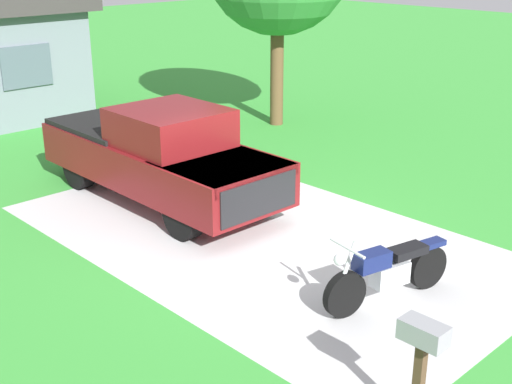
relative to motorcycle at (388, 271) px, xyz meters
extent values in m
plane|color=green|center=(0.24, 2.78, -0.47)|extent=(80.00, 80.00, 0.00)
cube|color=#BDBDBD|center=(0.24, 2.78, -0.47)|extent=(5.21, 8.91, 0.01)
cylinder|color=black|center=(-0.74, 0.16, -0.14)|extent=(0.67, 0.25, 0.66)
cylinder|color=black|center=(0.77, -0.16, -0.14)|extent=(0.67, 0.25, 0.66)
cube|color=silver|center=(0.04, -0.01, -0.05)|extent=(0.60, 0.37, 0.32)
cube|color=#141E51|center=(-0.30, 0.06, 0.25)|extent=(0.56, 0.36, 0.24)
cube|color=black|center=(0.33, -0.07, 0.23)|extent=(0.65, 0.40, 0.12)
cube|color=#141E51|center=(0.77, -0.16, 0.23)|extent=(0.51, 0.30, 0.08)
cylinder|color=silver|center=(-0.74, 0.16, 0.23)|extent=(0.34, 0.13, 0.77)
cylinder|color=silver|center=(-0.74, 0.16, 0.55)|extent=(0.18, 0.69, 0.04)
sphere|color=silver|center=(-0.86, 0.18, 0.41)|extent=(0.16, 0.16, 0.16)
cylinder|color=black|center=(0.93, 3.68, -0.05)|extent=(0.31, 0.84, 0.84)
cylinder|color=black|center=(-0.71, 3.70, -0.05)|extent=(0.31, 0.84, 0.84)
cylinder|color=black|center=(0.97, 7.18, -0.05)|extent=(0.31, 0.84, 0.84)
cylinder|color=black|center=(-0.67, 7.20, -0.05)|extent=(0.31, 0.84, 0.84)
cube|color=maroon|center=(0.13, 5.49, 0.33)|extent=(2.06, 5.62, 0.80)
cube|color=maroon|center=(0.11, 3.64, 0.63)|extent=(1.92, 1.92, 0.20)
cube|color=maroon|center=(0.13, 5.09, 1.08)|extent=(1.82, 1.92, 0.70)
cube|color=#3F4C56|center=(0.12, 4.29, 0.98)|extent=(1.70, 0.18, 0.60)
cube|color=black|center=(0.15, 7.04, 0.58)|extent=(1.93, 2.42, 0.50)
cube|color=black|center=(0.10, 2.71, 0.33)|extent=(1.70, 0.12, 0.64)
cube|color=#4C3823|center=(-1.97, -1.79, 0.08)|extent=(0.10, 0.10, 1.10)
cube|color=gray|center=(-1.97, -1.79, 0.68)|extent=(0.26, 0.48, 0.22)
cylinder|color=brown|center=(5.97, 8.02, 1.04)|extent=(0.36, 0.36, 3.02)
cube|color=#4C5966|center=(0.83, 12.24, 1.23)|extent=(1.40, 0.06, 1.10)
camera|label=1|loc=(-7.20, -4.81, 4.33)|focal=47.43mm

